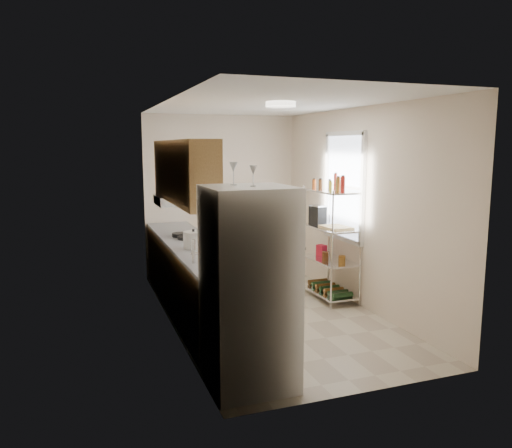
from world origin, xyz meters
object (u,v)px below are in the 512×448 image
at_px(rice_cooker, 194,240).
at_px(frying_pan_large, 186,238).
at_px(espresso_machine, 318,214).
at_px(refrigerator, 249,288).
at_px(cutting_board, 336,227).

distance_m(rice_cooker, frying_pan_large, 0.58).
xyz_separation_m(frying_pan_large, espresso_machine, (1.88, -0.03, 0.22)).
bearing_deg(rice_cooker, frying_pan_large, 86.67).
relative_size(refrigerator, rice_cooker, 7.23).
bearing_deg(refrigerator, cutting_board, 44.79).
xyz_separation_m(cutting_board, espresso_machine, (-0.05, 0.44, 0.12)).
relative_size(rice_cooker, frying_pan_large, 1.06).
distance_m(refrigerator, frying_pan_large, 2.35).
bearing_deg(frying_pan_large, rice_cooker, -117.93).
bearing_deg(rice_cooker, refrigerator, -87.26).
bearing_deg(refrigerator, frying_pan_large, 91.25).
height_order(frying_pan_large, espresso_machine, espresso_machine).
distance_m(rice_cooker, cutting_board, 1.97).
bearing_deg(refrigerator, espresso_machine, 51.65).
xyz_separation_m(refrigerator, frying_pan_large, (-0.05, 2.35, 0.04)).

